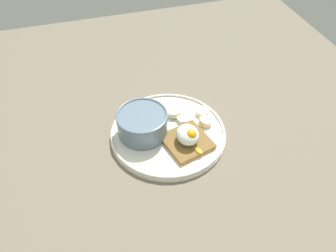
{
  "coord_description": "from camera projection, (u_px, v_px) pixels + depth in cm",
  "views": [
    {
      "loc": [
        -48.36,
        14.38,
        56.8
      ],
      "look_at": [
        0.0,
        0.0,
        5.0
      ],
      "focal_mm": 35.0,
      "sensor_mm": 36.0,
      "label": 1
    }
  ],
  "objects": [
    {
      "name": "plate",
      "position": [
        168.0,
        133.0,
        0.74
      ],
      "size": [
        25.96,
        25.96,
        1.6
      ],
      "color": "white",
      "rests_on": "ground_plane"
    },
    {
      "name": "banana_slice_left",
      "position": [
        184.0,
        109.0,
        0.78
      ],
      "size": [
        3.89,
        3.9,
        1.4
      ],
      "color": "#F1E5BC",
      "rests_on": "plate"
    },
    {
      "name": "banana_slice_inner",
      "position": [
        205.0,
        122.0,
        0.75
      ],
      "size": [
        3.44,
        3.6,
        1.85
      ],
      "color": "beige",
      "rests_on": "plate"
    },
    {
      "name": "ground_plane",
      "position": [
        168.0,
        138.0,
        0.75
      ],
      "size": [
        120.0,
        120.0,
        2.0
      ],
      "primitive_type": "cube",
      "color": "#706656",
      "rests_on": "ground"
    },
    {
      "name": "poached_egg",
      "position": [
        188.0,
        135.0,
        0.69
      ],
      "size": [
        7.59,
        4.81,
        3.87
      ],
      "color": "white",
      "rests_on": "toast_slice"
    },
    {
      "name": "toast_slice",
      "position": [
        187.0,
        142.0,
        0.71
      ],
      "size": [
        11.26,
        11.26,
        1.06
      ],
      "color": "brown",
      "rests_on": "plate"
    },
    {
      "name": "banana_slice_front",
      "position": [
        184.0,
        118.0,
        0.76
      ],
      "size": [
        3.74,
        3.68,
        1.3
      ],
      "color": "#F5F1BF",
      "rests_on": "plate"
    },
    {
      "name": "banana_slice_right",
      "position": [
        174.0,
        113.0,
        0.77
      ],
      "size": [
        3.78,
        3.63,
        1.86
      ],
      "color": "beige",
      "rests_on": "plate"
    },
    {
      "name": "oatmeal_bowl",
      "position": [
        142.0,
        123.0,
        0.72
      ],
      "size": [
        11.3,
        11.3,
        5.6
      ],
      "color": "slate",
      "rests_on": "plate"
    },
    {
      "name": "banana_slice_back",
      "position": [
        202.0,
        112.0,
        0.77
      ],
      "size": [
        4.28,
        4.28,
        1.37
      ],
      "color": "#FBE4C9",
      "rests_on": "plate"
    }
  ]
}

